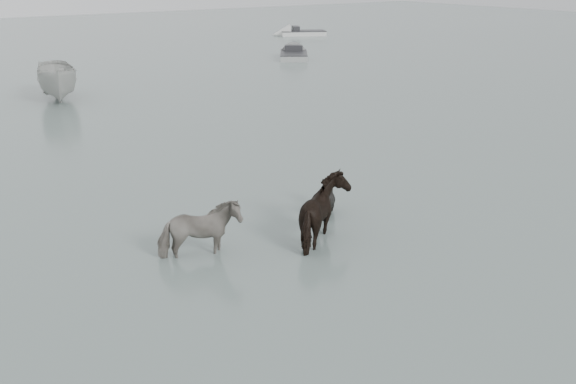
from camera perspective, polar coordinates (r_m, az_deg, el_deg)
name	(u,v)px	position (r m, az deg, el deg)	size (l,w,h in m)	color
ground	(337,251)	(15.14, 3.87, -4.68)	(140.00, 140.00, 0.00)	slate
pony_pinto	(199,224)	(14.70, -7.05, -2.52)	(0.76, 1.67, 1.41)	black
pony_dark	(327,204)	(15.41, 3.12, -0.94)	(1.66, 1.42, 1.67)	black
pony_black	(328,190)	(17.24, 3.20, 0.13)	(0.89, 1.01, 1.11)	black
boat_small	(58,79)	(33.15, -17.72, 8.47)	(1.69, 4.49, 1.73)	#B0B0AB
skiff_port	(294,52)	(45.28, 0.45, 10.98)	(4.99, 1.60, 0.75)	gray
skiff_star	(303,31)	(59.55, 1.19, 12.62)	(4.96, 1.60, 0.75)	silver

